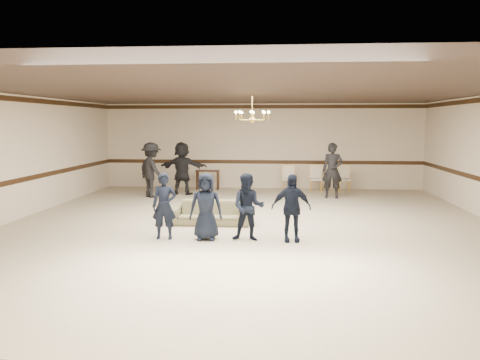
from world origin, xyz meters
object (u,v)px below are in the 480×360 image
Objects in this scene: adult_mid at (182,168)px; banquet_chair_right at (344,179)px; chandelier at (252,107)px; adult_left at (151,170)px; boy_b at (206,207)px; boy_d at (291,208)px; banquet_chair_left at (289,179)px; boy_a at (164,206)px; banquet_chair_mid at (316,179)px; settee at (210,212)px; adult_right at (332,171)px; boy_c at (248,207)px; console_table at (208,180)px.

adult_mid is 5.81m from banquet_chair_right.
chandelier is 5.27m from adult_left.
adult_mid is (-1.85, 6.53, 0.20)m from boy_b.
boy_d is 7.67m from banquet_chair_left.
chandelier reaches higher than banquet_chair_left.
chandelier is 1.03× the size of banquet_chair_right.
boy_d is at bearing -3.72° from boy_b.
boy_d is 1.55× the size of banquet_chair_right.
boy_d is at bearing -2.78° from boy_a.
boy_b is at bearing -108.11° from banquet_chair_mid.
banquet_chair_mid is (1.00, 0.00, 0.00)m from banquet_chair_left.
banquet_chair_left is (3.68, 1.14, -0.46)m from adult_mid.
adult_mid is (-2.67, 4.04, -1.96)m from chandelier.
banquet_chair_mid is at bearing 61.27° from boy_a.
boy_a is at bearing 150.31° from adult_left.
chandelier is 0.48× the size of settee.
settee is (-1.95, 1.62, -0.43)m from boy_d.
adult_mid is at bearing -175.05° from adult_right.
banquet_chair_right is (0.58, 1.54, -0.46)m from adult_right.
boy_a is 2.70m from boy_d.
settee is 6.74m from banquet_chair_mid.
boy_d is at bearing 2.59° from boy_c.
boy_b is 6.94m from adult_right.
banquet_chair_mid is at bearing 68.81° from chandelier.
adult_left is at bearing 121.77° from boy_d.
adult_mid reaches higher than boy_c.
boy_d is at bearing -93.88° from adult_right.
boy_a is 8.53m from banquet_chair_mid.
adult_left is 2.11× the size of console_table.
banquet_chair_right is 5.00m from console_table.
console_table is (-3.00, 0.20, -0.09)m from banquet_chair_left.
boy_a and boy_c have the same top height.
settee is (-0.15, 1.62, -0.43)m from boy_b.
banquet_chair_mid is at bearing 114.67° from adult_right.
boy_d is at bearing -39.87° from settee.
boy_a is 0.78× the size of adult_right.
boy_b reaches higher than console_table.
banquet_chair_left reaches higher than settee.
settee is at bearing 134.07° from boy_d.
boy_c is at bearing -88.24° from chandelier.
boy_d is 7.74m from banquet_chair_mid.
banquet_chair_left is (0.93, 7.67, -0.25)m from boy_c.
adult_right is at bearing -43.39° from banquet_chair_left.
adult_mid is 2.00× the size of banquet_chair_right.
adult_right reaches higher than settee.
boy_c is 7.73m from banquet_chair_left.
banquet_chair_left is (2.73, 7.67, -0.25)m from boy_a.
banquet_chair_mid is (2.01, 5.18, -2.42)m from chandelier.
boy_b is 1.55× the size of banquet_chair_right.
boy_b reaches higher than banquet_chair_left.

